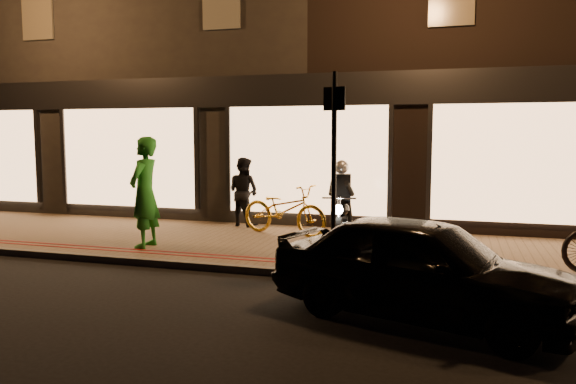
# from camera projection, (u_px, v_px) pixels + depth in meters

# --- Properties ---
(ground) EXTENTS (90.00, 90.00, 0.00)m
(ground) POSITION_uv_depth(u_px,v_px,m) (241.00, 274.00, 8.83)
(ground) COLOR black
(ground) RESTS_ON ground
(sidewalk) EXTENTS (50.00, 4.00, 0.12)m
(sidewalk) POSITION_uv_depth(u_px,v_px,m) (280.00, 246.00, 10.73)
(sidewalk) COLOR brown
(sidewalk) RESTS_ON ground
(kerb_stone) EXTENTS (50.00, 0.14, 0.12)m
(kerb_stone) POSITION_uv_depth(u_px,v_px,m) (242.00, 269.00, 8.87)
(kerb_stone) COLOR #59544C
(kerb_stone) RESTS_ON ground
(red_kerb_lines) EXTENTS (50.00, 0.26, 0.01)m
(red_kerb_lines) POSITION_uv_depth(u_px,v_px,m) (253.00, 259.00, 9.34)
(red_kerb_lines) COLOR maroon
(red_kerb_lines) RESTS_ON sidewalk
(building_row) EXTENTS (48.00, 10.11, 8.50)m
(building_row) POSITION_uv_depth(u_px,v_px,m) (350.00, 65.00, 16.94)
(building_row) COLOR black
(building_row) RESTS_ON ground
(motorcycle) EXTENTS (0.65, 1.94, 1.59)m
(motorcycle) POSITION_uv_depth(u_px,v_px,m) (341.00, 213.00, 10.42)
(motorcycle) COLOR black
(motorcycle) RESTS_ON sidewalk
(sign_post) EXTENTS (0.35, 0.11, 3.00)m
(sign_post) POSITION_uv_depth(u_px,v_px,m) (334.00, 160.00, 8.47)
(sign_post) COLOR black
(sign_post) RESTS_ON sidewalk
(bicycle_gold) EXTENTS (2.11, 1.24, 1.05)m
(bicycle_gold) POSITION_uv_depth(u_px,v_px,m) (284.00, 210.00, 11.52)
(bicycle_gold) COLOR gold
(bicycle_gold) RESTS_ON sidewalk
(person_green) EXTENTS (0.51, 0.76, 2.03)m
(person_green) POSITION_uv_depth(u_px,v_px,m) (145.00, 192.00, 10.21)
(person_green) COLOR #207822
(person_green) RESTS_ON sidewalk
(person_dark) EXTENTS (0.90, 0.80, 1.55)m
(person_dark) POSITION_uv_depth(u_px,v_px,m) (243.00, 192.00, 12.62)
(person_dark) COLOR black
(person_dark) RESTS_ON sidewalk
(parked_car) EXTENTS (3.94, 2.53, 1.25)m
(parked_car) POSITION_uv_depth(u_px,v_px,m) (422.00, 267.00, 6.66)
(parked_car) COLOR black
(parked_car) RESTS_ON ground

